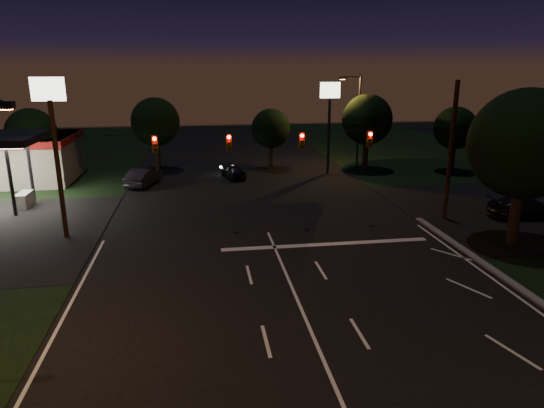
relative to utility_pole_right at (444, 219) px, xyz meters
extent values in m
plane|color=black|center=(-12.00, -15.00, 0.00)|extent=(140.00, 140.00, 0.00)
cube|color=black|center=(8.00, 1.00, 0.00)|extent=(20.00, 16.00, 0.02)
cube|color=silver|center=(-9.00, -3.50, 0.01)|extent=(12.00, 0.50, 0.01)
cylinder|color=black|center=(0.00, 0.00, 0.00)|extent=(0.30, 0.30, 9.00)
cylinder|color=black|center=(-24.00, 0.00, 0.00)|extent=(0.28, 0.28, 8.00)
cylinder|color=black|center=(-12.00, 0.00, 6.00)|extent=(24.00, 0.03, 0.03)
cylinder|color=black|center=(-12.00, 0.00, 6.50)|extent=(24.00, 0.02, 0.02)
cube|color=#3F3307|center=(-18.50, 0.00, 5.45)|extent=(0.32, 0.26, 1.00)
sphere|color=#FF0705|center=(-18.50, -0.16, 5.78)|extent=(0.22, 0.22, 0.22)
sphere|color=black|center=(-18.50, -0.16, 5.45)|extent=(0.20, 0.20, 0.20)
sphere|color=black|center=(-18.50, -0.16, 5.12)|extent=(0.20, 0.20, 0.20)
cube|color=#3F3307|center=(-14.20, 0.00, 5.45)|extent=(0.32, 0.26, 1.00)
sphere|color=#FF0705|center=(-14.20, -0.16, 5.78)|extent=(0.22, 0.22, 0.22)
sphere|color=black|center=(-14.20, -0.16, 5.45)|extent=(0.20, 0.20, 0.20)
sphere|color=black|center=(-14.20, -0.16, 5.12)|extent=(0.20, 0.20, 0.20)
cube|color=#3F3307|center=(-9.80, 0.00, 5.45)|extent=(0.32, 0.26, 1.00)
sphere|color=#FF0705|center=(-9.80, -0.16, 5.78)|extent=(0.22, 0.22, 0.22)
sphere|color=black|center=(-9.80, -0.16, 5.45)|extent=(0.20, 0.20, 0.20)
sphere|color=black|center=(-9.80, -0.16, 5.12)|extent=(0.20, 0.20, 0.20)
cube|color=#3F3307|center=(-5.50, 0.00, 5.45)|extent=(0.32, 0.26, 1.00)
sphere|color=#FF0705|center=(-5.50, -0.16, 5.78)|extent=(0.22, 0.22, 0.22)
sphere|color=black|center=(-5.50, -0.16, 5.45)|extent=(0.20, 0.20, 0.20)
sphere|color=black|center=(-5.50, -0.16, 5.12)|extent=(0.20, 0.20, 0.20)
cube|color=gray|center=(-28.50, 7.00, 0.55)|extent=(0.80, 2.00, 1.10)
cylinder|color=black|center=(-28.50, 5.00, 2.40)|extent=(0.24, 0.24, 4.80)
cylinder|color=black|center=(-28.50, 9.00, 2.40)|extent=(0.24, 0.24, 4.80)
cylinder|color=black|center=(-26.00, 7.00, 3.75)|extent=(0.24, 0.24, 7.50)
cube|color=white|center=(-26.00, 7.00, 8.30)|extent=(2.20, 0.30, 1.60)
cylinder|color=black|center=(-4.00, 15.00, 3.50)|extent=(0.24, 0.24, 7.00)
cube|color=white|center=(-4.00, 15.00, 7.70)|extent=(1.80, 0.30, 1.40)
cube|color=black|center=(-21.70, -13.00, 8.70)|extent=(0.60, 0.35, 0.22)
cube|color=orange|center=(-21.70, -13.00, 8.58)|extent=(0.45, 0.25, 0.04)
cylinder|color=black|center=(-0.50, 17.00, 4.50)|extent=(0.20, 0.20, 9.00)
cylinder|color=black|center=(-1.40, 17.00, 8.80)|extent=(1.80, 0.12, 0.12)
cube|color=black|center=(-2.30, 17.00, 8.70)|extent=(0.60, 0.35, 0.22)
cube|color=orange|center=(-2.30, 17.00, 8.58)|extent=(0.45, 0.25, 0.04)
cylinder|color=black|center=(1.50, -5.00, 2.00)|extent=(0.60, 0.60, 4.00)
sphere|color=black|center=(1.50, -5.00, 5.76)|extent=(6.00, 6.00, 6.00)
sphere|color=black|center=(2.10, -4.55, 5.58)|extent=(4.50, 4.50, 4.50)
sphere|color=black|center=(0.90, -4.70, 5.62)|extent=(4.20, 4.20, 4.20)
cylinder|color=black|center=(-30.00, 15.00, 1.50)|extent=(0.49, 0.49, 3.00)
sphere|color=black|center=(-30.00, 15.00, 4.32)|extent=(4.20, 4.20, 4.20)
sphere|color=black|center=(-29.58, 15.32, 4.19)|extent=(3.15, 3.15, 3.15)
sphere|color=black|center=(-30.42, 15.21, 4.23)|extent=(2.94, 2.94, 2.94)
cylinder|color=black|center=(-20.00, 19.00, 1.62)|extent=(0.52, 0.52, 3.25)
sphere|color=black|center=(-20.00, 19.00, 4.68)|extent=(4.60, 4.60, 4.60)
sphere|color=black|center=(-19.54, 19.34, 4.54)|extent=(3.45, 3.45, 3.45)
sphere|color=black|center=(-20.46, 19.23, 4.58)|extent=(3.22, 3.22, 3.22)
cylinder|color=black|center=(-9.00, 18.00, 1.38)|extent=(0.47, 0.47, 2.75)
sphere|color=black|center=(-9.00, 18.00, 3.96)|extent=(3.80, 3.80, 3.80)
sphere|color=black|center=(-8.62, 18.28, 3.85)|extent=(2.85, 2.85, 2.85)
sphere|color=black|center=(-9.38, 18.19, 3.87)|extent=(2.66, 2.66, 2.66)
cylinder|color=black|center=(0.00, 16.00, 1.70)|extent=(0.53, 0.53, 3.40)
sphere|color=black|center=(0.00, 16.00, 4.90)|extent=(4.80, 4.80, 4.80)
sphere|color=black|center=(0.48, 16.36, 4.75)|extent=(3.60, 3.60, 3.60)
sphere|color=black|center=(-0.48, 16.24, 4.79)|extent=(3.36, 3.36, 3.36)
cylinder|color=black|center=(8.00, 14.00, 1.45)|extent=(0.48, 0.48, 2.90)
sphere|color=black|center=(8.00, 14.00, 4.18)|extent=(4.00, 4.00, 4.00)
sphere|color=black|center=(8.40, 14.30, 4.06)|extent=(3.00, 3.00, 3.00)
sphere|color=black|center=(7.60, 14.20, 4.09)|extent=(2.80, 2.80, 2.80)
imported|color=black|center=(-13.00, 14.26, 0.64)|extent=(2.31, 3.98, 1.27)
imported|color=black|center=(-20.75, 12.55, 0.76)|extent=(2.87, 4.87, 1.52)
imported|color=black|center=(5.50, -0.66, 0.73)|extent=(5.20, 2.49, 1.46)
camera|label=1|loc=(-15.96, -28.73, 9.83)|focal=32.00mm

